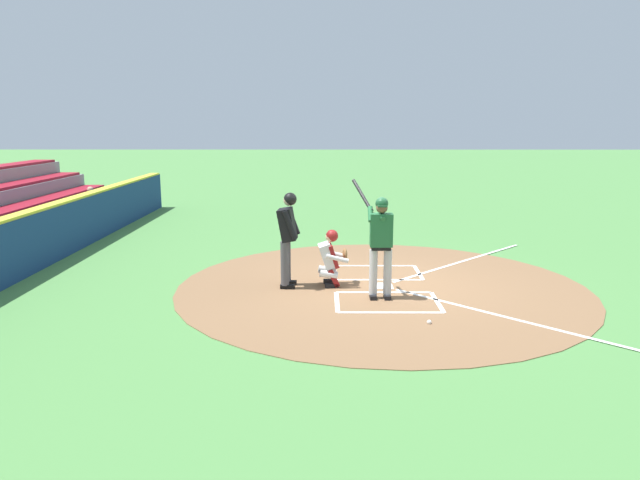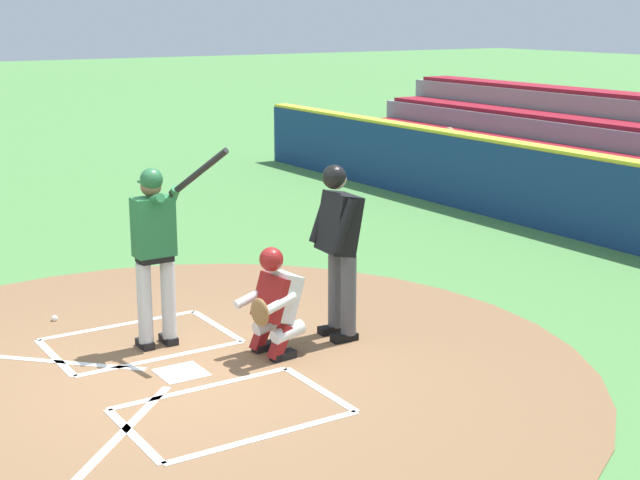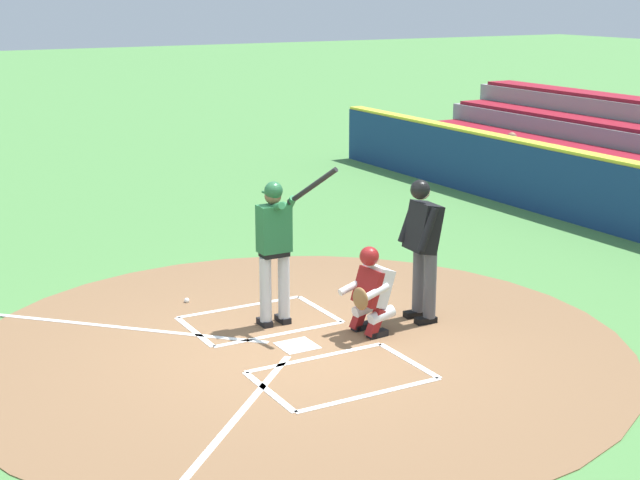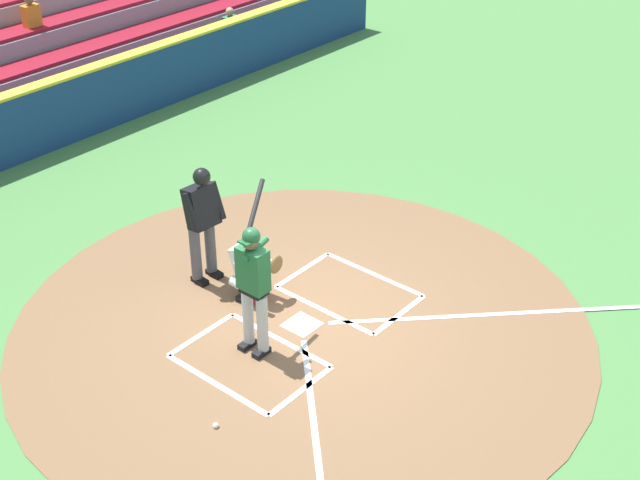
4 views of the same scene
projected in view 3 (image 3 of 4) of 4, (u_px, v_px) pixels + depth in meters
The scene contains 7 objects.
ground_plane at pixel (297, 347), 11.48m from camera, with size 120.00×120.00×0.00m, color #4C8442.
dirt_circle at pixel (297, 346), 11.48m from camera, with size 8.00×8.00×0.01m, color brown.
home_plate_and_chalk at pixel (230, 359), 11.06m from camera, with size 7.93×4.91×0.01m.
batter at pixel (275, 242), 11.92m from camera, with size 0.92×0.71×2.13m.
catcher at pixel (371, 289), 11.75m from camera, with size 0.63×0.61×1.13m.
plate_umpire at pixel (423, 240), 12.11m from camera, with size 0.60×0.44×1.86m.
baseball at pixel (187, 300), 13.06m from camera, with size 0.07×0.07×0.07m, color white.
Camera 3 is at (-9.53, 5.03, 4.17)m, focal length 53.60 mm.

